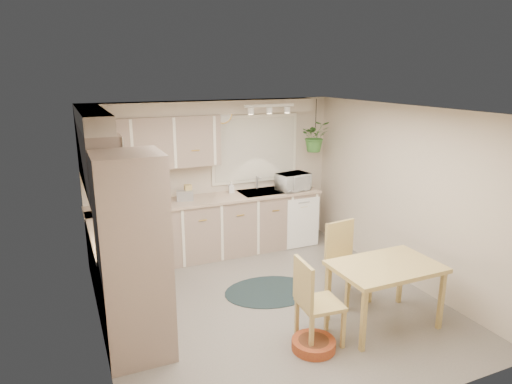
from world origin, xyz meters
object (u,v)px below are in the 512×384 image
Objects in this scene: chair_back at (350,263)px; microwave at (293,180)px; braided_rug at (270,291)px; chair_left at (320,301)px; pet_bed at (314,344)px; dining_table at (384,295)px.

chair_back is 1.95× the size of microwave.
chair_back reaches higher than braided_rug.
chair_left is 1.33m from braided_rug.
chair_back is 1.30m from pet_bed.
microwave is (1.21, 2.75, 1.06)m from pet_bed.
chair_back is at bearing 133.26° from chair_left.
microwave reaches higher than pet_bed.
chair_back is 2.10m from microwave.
pet_bed is 3.19m from microwave.
braided_rug is 2.09m from microwave.
chair_left is at bearing 38.18° from pet_bed.
chair_back reaches higher than dining_table.
dining_table is at bearing -55.73° from braided_rug.
chair_left is 0.45m from pet_bed.
braided_rug is 2.60× the size of pet_bed.
chair_back is (0.83, 0.66, 0.02)m from chair_left.
dining_table is at bearing -106.08° from microwave.
dining_table is 1.54m from braided_rug.
dining_table reaches higher than braided_rug.
chair_back is 1.12m from braided_rug.
microwave is (1.08, 1.41, 1.11)m from braided_rug.
chair_back is at bearing -35.33° from braided_rug.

